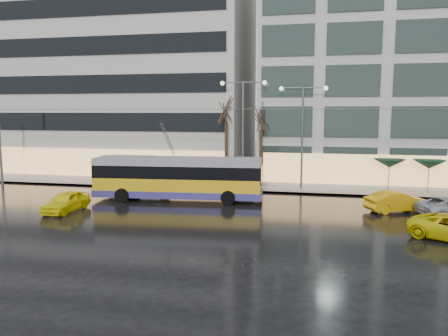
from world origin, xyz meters
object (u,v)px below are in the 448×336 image
(bus_shelter, at_px, (130,163))
(street_lamp_near, at_px, (243,119))
(trolleybus, at_px, (178,179))
(taxi_a, at_px, (66,201))

(bus_shelter, distance_m, street_lamp_near, 11.14)
(bus_shelter, bearing_deg, trolleybus, -42.10)
(trolleybus, bearing_deg, taxi_a, -140.11)
(trolleybus, xyz_separation_m, taxi_a, (-6.16, -5.15, -0.89))
(bus_shelter, bearing_deg, taxi_a, -88.46)
(street_lamp_near, height_order, taxi_a, street_lamp_near)
(street_lamp_near, bearing_deg, bus_shelter, -179.37)
(street_lamp_near, distance_m, taxi_a, 15.91)
(trolleybus, distance_m, taxi_a, 8.08)
(trolleybus, relative_size, bus_shelter, 3.02)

